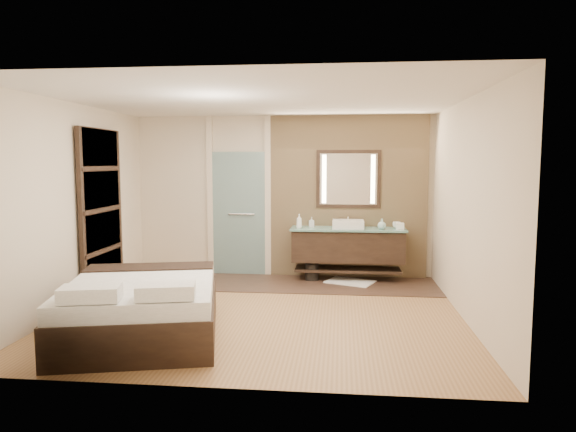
# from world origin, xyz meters

# --- Properties ---
(floor) EXTENTS (5.00, 5.00, 0.00)m
(floor) POSITION_xyz_m (0.00, 0.00, 0.00)
(floor) COLOR olive
(floor) RESTS_ON ground
(tile_strip) EXTENTS (3.80, 1.30, 0.01)m
(tile_strip) POSITION_xyz_m (0.60, 1.60, 0.01)
(tile_strip) COLOR #34261C
(tile_strip) RESTS_ON floor
(stone_wall) EXTENTS (2.60, 0.08, 2.70)m
(stone_wall) POSITION_xyz_m (1.10, 2.21, 1.35)
(stone_wall) COLOR tan
(stone_wall) RESTS_ON floor
(vanity) EXTENTS (1.85, 0.55, 0.88)m
(vanity) POSITION_xyz_m (1.10, 1.92, 0.58)
(vanity) COLOR black
(vanity) RESTS_ON stone_wall
(mirror_unit) EXTENTS (1.06, 0.04, 0.96)m
(mirror_unit) POSITION_xyz_m (1.10, 2.16, 1.65)
(mirror_unit) COLOR black
(mirror_unit) RESTS_ON stone_wall
(frosted_door) EXTENTS (1.10, 0.12, 2.70)m
(frosted_door) POSITION_xyz_m (-0.75, 2.20, 1.14)
(frosted_door) COLOR #A8D4D4
(frosted_door) RESTS_ON floor
(shoji_partition) EXTENTS (0.06, 1.20, 2.40)m
(shoji_partition) POSITION_xyz_m (-2.43, 0.60, 1.21)
(shoji_partition) COLOR black
(shoji_partition) RESTS_ON floor
(bed) EXTENTS (2.01, 2.31, 0.77)m
(bed) POSITION_xyz_m (-1.20, -1.03, 0.32)
(bed) COLOR black
(bed) RESTS_ON floor
(bath_mat) EXTENTS (0.86, 0.74, 0.02)m
(bath_mat) POSITION_xyz_m (1.14, 1.74, 0.02)
(bath_mat) COLOR white
(bath_mat) RESTS_ON floor
(waste_bin) EXTENTS (0.27, 0.27, 0.29)m
(waste_bin) POSITION_xyz_m (0.52, 1.85, 0.14)
(waste_bin) COLOR black
(waste_bin) RESTS_ON floor
(tissue_box) EXTENTS (0.12, 0.12, 0.10)m
(tissue_box) POSITION_xyz_m (1.92, 1.85, 0.92)
(tissue_box) COLOR white
(tissue_box) RESTS_ON vanity
(soap_bottle_a) EXTENTS (0.10, 0.10, 0.23)m
(soap_bottle_a) POSITION_xyz_m (0.31, 1.83, 0.98)
(soap_bottle_a) COLOR white
(soap_bottle_a) RESTS_ON vanity
(soap_bottle_b) EXTENTS (0.09, 0.09, 0.17)m
(soap_bottle_b) POSITION_xyz_m (0.50, 1.97, 0.95)
(soap_bottle_b) COLOR #B2B2B2
(soap_bottle_b) RESTS_ON vanity
(soap_bottle_c) EXTENTS (0.17, 0.17, 0.17)m
(soap_bottle_c) POSITION_xyz_m (1.63, 1.83, 0.95)
(soap_bottle_c) COLOR #A0CAC6
(soap_bottle_c) RESTS_ON vanity
(cup) EXTENTS (0.17, 0.17, 0.10)m
(cup) POSITION_xyz_m (1.89, 2.01, 0.92)
(cup) COLOR silver
(cup) RESTS_ON vanity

